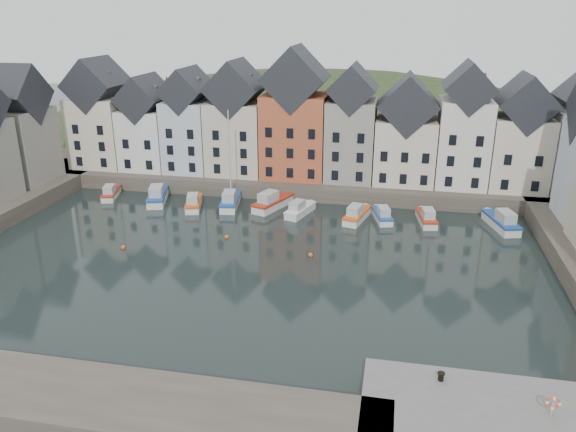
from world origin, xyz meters
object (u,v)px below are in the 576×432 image
(boat_a, at_px, (111,193))
(boat_d, at_px, (230,201))
(mooring_bollard, at_px, (441,376))
(life_ring_post, at_px, (553,403))

(boat_a, distance_m, boat_d, 17.06)
(boat_a, distance_m, mooring_bollard, 54.55)
(life_ring_post, bearing_deg, boat_d, 129.61)
(boat_a, height_order, boat_d, boat_d)
(boat_a, distance_m, life_ring_post, 60.64)
(boat_a, relative_size, life_ring_post, 4.36)
(boat_a, bearing_deg, mooring_bollard, -55.79)
(boat_d, bearing_deg, life_ring_post, -59.31)
(boat_d, relative_size, mooring_bollard, 22.56)
(boat_a, height_order, mooring_bollard, mooring_bollard)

